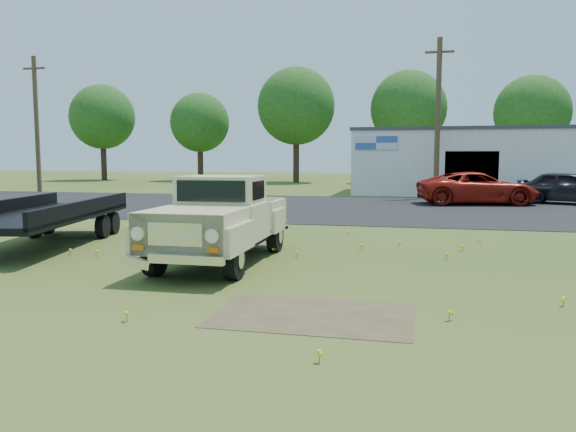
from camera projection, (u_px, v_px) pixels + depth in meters
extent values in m
plane|color=#374E19|center=(269.00, 271.00, 11.76)|extent=(140.00, 140.00, 0.00)
cube|color=black|center=(352.00, 208.00, 26.29)|extent=(90.00, 14.00, 0.02)
cube|color=#4A4027|center=(313.00, 315.00, 8.52)|extent=(3.00, 2.00, 0.01)
cube|color=#4A4027|center=(232.00, 243.00, 15.60)|extent=(2.20, 1.60, 0.01)
cube|color=silver|center=(466.00, 162.00, 36.35)|extent=(14.00, 8.00, 4.00)
cube|color=#3F3F44|center=(467.00, 131.00, 36.13)|extent=(14.20, 8.20, 0.20)
cube|color=black|center=(471.00, 170.00, 32.57)|extent=(3.00, 0.10, 2.20)
cube|color=silver|center=(376.00, 143.00, 33.54)|extent=(2.50, 0.08, 0.80)
cylinder|color=#42301F|center=(37.00, 125.00, 37.55)|extent=(0.30, 0.30, 9.00)
cube|color=#42301F|center=(34.00, 68.00, 37.16)|extent=(1.60, 0.12, 0.12)
cylinder|color=#42301F|center=(438.00, 119.00, 31.69)|extent=(0.30, 0.30, 9.00)
cube|color=#42301F|center=(440.00, 52.00, 31.30)|extent=(1.60, 0.12, 0.12)
cylinder|color=#372319|center=(104.00, 162.00, 56.62)|extent=(0.56, 0.56, 3.60)
sphere|color=#1A4914|center=(102.00, 117.00, 56.14)|extent=(6.40, 6.40, 6.40)
cylinder|color=#372319|center=(200.00, 164.00, 55.35)|extent=(0.56, 0.56, 3.24)
sphere|color=#1A4914|center=(200.00, 123.00, 54.92)|extent=(5.76, 5.76, 5.76)
cylinder|color=#372319|center=(296.00, 161.00, 51.61)|extent=(0.56, 0.56, 3.96)
sphere|color=#1A4914|center=(296.00, 106.00, 51.08)|extent=(7.04, 7.04, 7.04)
cylinder|color=#372319|center=(407.00, 162.00, 50.34)|extent=(0.56, 0.56, 3.78)
sphere|color=#1A4914|center=(408.00, 108.00, 49.83)|extent=(6.72, 6.72, 6.72)
cylinder|color=#372319|center=(529.00, 165.00, 46.65)|extent=(0.56, 0.56, 3.42)
sphere|color=#1A4914|center=(532.00, 112.00, 46.20)|extent=(6.08, 6.08, 6.08)
imported|color=maroon|center=(477.00, 188.00, 27.96)|extent=(6.22, 3.79, 1.61)
imported|color=black|center=(569.00, 188.00, 28.16)|extent=(5.24, 3.59, 1.66)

